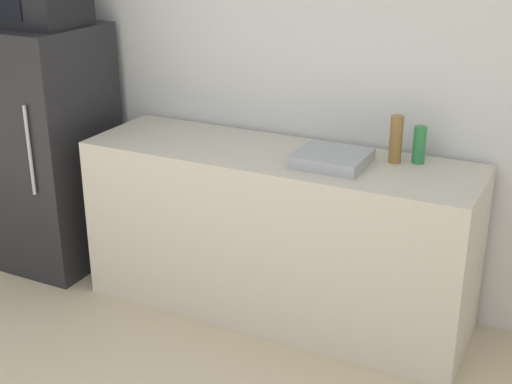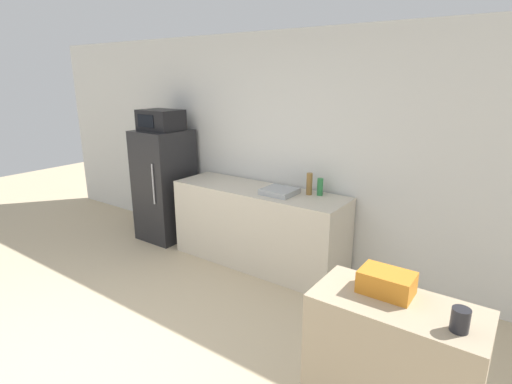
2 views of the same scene
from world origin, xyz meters
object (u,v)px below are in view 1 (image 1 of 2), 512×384
Objects in this scene: refrigerator at (50,148)px; bottle_tall at (396,139)px; microwave at (34,2)px; bottle_short at (419,145)px.

refrigerator reaches higher than bottle_tall.
microwave is at bearing -108.70° from refrigerator.
bottle_tall is 1.28× the size of bottle_short.
microwave reaches higher than bottle_short.
bottle_tall is at bearing 5.05° from microwave.
refrigerator is 7.93× the size of bottle_short.
bottle_short is at bearing 22.76° from bottle_tall.
bottle_tall is 0.12m from bottle_short.
microwave is at bearing -174.03° from bottle_short.
refrigerator is at bearing 71.30° from microwave.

